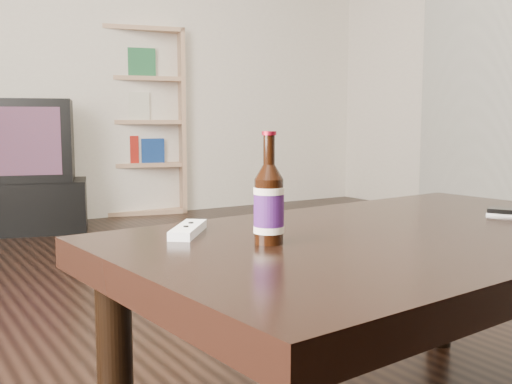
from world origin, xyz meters
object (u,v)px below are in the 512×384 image
tv_stand (19,206)px  coffee_table (401,258)px  bookshelf (131,118)px  phone (508,212)px  remote (188,230)px  beer_bottle (269,204)px  tv (16,140)px

tv_stand → coffee_table: 3.20m
bookshelf → coffee_table: size_ratio=1.06×
bookshelf → tv_stand: bearing=-142.2°
phone → coffee_table: bearing=150.8°
phone → remote: size_ratio=0.70×
bookshelf → phone: size_ratio=12.77×
beer_bottle → tv_stand: bearing=87.6°
tv_stand → phone: size_ratio=7.54×
beer_bottle → phone: size_ratio=1.96×
tv_stand → tv: size_ratio=1.06×
coffee_table → phone: bearing=-1.0°
tv_stand → beer_bottle: size_ratio=3.85×
coffee_table → remote: (-0.43, 0.21, 0.07)m
tv → phone: (0.58, -3.18, -0.11)m
bookshelf → coffee_table: (-0.74, -3.61, -0.33)m
tv_stand → remote: (-0.22, -2.97, 0.33)m
bookshelf → beer_bottle: bookshelf is taller
tv_stand → tv: (-0.00, -0.00, 0.43)m
coffee_table → tv_stand: bearing=93.7°
tv → bookshelf: (0.95, 0.43, 0.15)m
remote → tv: bearing=124.9°
phone → remote: bearing=137.0°
tv_stand → coffee_table: bearing=-68.6°
bookshelf → coffee_table: bearing=-88.0°
coffee_table → bookshelf: bearing=78.4°
bookshelf → phone: bookshelf is taller
tv_stand → beer_bottle: beer_bottle is taller
bookshelf → remote: size_ratio=8.98×
tv_stand → beer_bottle: bearing=-74.7°
phone → bookshelf: bearing=56.0°
tv_stand → beer_bottle: (-0.13, -3.15, 0.39)m
coffee_table → phone: phone is taller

